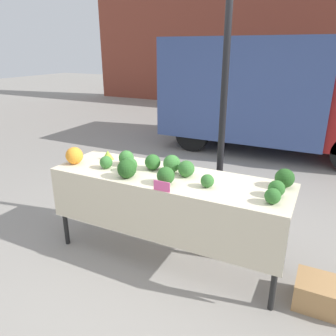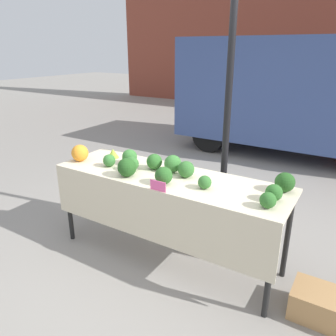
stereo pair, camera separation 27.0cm
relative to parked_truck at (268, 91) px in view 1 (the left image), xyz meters
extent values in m
plane|color=gray|center=(-0.10, -4.51, -1.21)|extent=(40.00, 40.00, 0.00)
cube|color=brown|center=(-0.10, 5.39, 2.22)|extent=(16.00, 0.60, 6.87)
cylinder|color=black|center=(0.22, -3.89, 0.12)|extent=(0.07, 0.07, 2.66)
cube|color=#384C84|center=(-0.42, 0.00, 0.07)|extent=(3.25, 2.17, 1.95)
cylinder|color=black|center=(-1.31, -0.89, -0.87)|extent=(0.69, 0.22, 0.69)
cylinder|color=black|center=(-1.31, 0.89, -0.87)|extent=(0.69, 0.22, 0.69)
cube|color=beige|center=(-0.10, -4.51, -0.33)|extent=(2.34, 0.71, 0.03)
cube|color=beige|center=(-0.10, -4.86, -0.59)|extent=(2.34, 0.01, 0.50)
cylinder|color=black|center=(-1.21, -4.81, -0.78)|extent=(0.05, 0.05, 0.87)
cylinder|color=black|center=(1.01, -4.81, -0.78)|extent=(0.05, 0.05, 0.87)
cylinder|color=black|center=(-1.21, -4.21, -0.78)|extent=(0.05, 0.05, 0.87)
cylinder|color=black|center=(1.01, -4.21, -0.78)|extent=(0.05, 0.05, 0.87)
sphere|color=orange|center=(-1.14, -4.63, -0.22)|extent=(0.18, 0.18, 0.18)
cone|color=#93B238|center=(-0.91, -4.36, -0.26)|extent=(0.13, 0.13, 0.10)
sphere|color=#2D6628|center=(-0.32, -4.42, -0.23)|extent=(0.16, 0.16, 0.16)
sphere|color=#23511E|center=(-0.42, -4.73, -0.22)|extent=(0.18, 0.18, 0.18)
sphere|color=#285B23|center=(-0.03, -4.70, -0.23)|extent=(0.16, 0.16, 0.16)
sphere|color=#336B2D|center=(0.33, -4.60, -0.25)|extent=(0.12, 0.12, 0.12)
sphere|color=#2D6628|center=(0.90, -4.68, -0.25)|extent=(0.13, 0.13, 0.13)
sphere|color=#387533|center=(-0.76, -4.60, -0.25)|extent=(0.13, 0.13, 0.13)
sphere|color=#387533|center=(-0.62, -4.43, -0.23)|extent=(0.16, 0.16, 0.16)
sphere|color=#23511E|center=(0.94, -4.30, -0.23)|extent=(0.17, 0.17, 0.17)
sphere|color=#387533|center=(-0.11, -4.39, -0.22)|extent=(0.17, 0.17, 0.17)
sphere|color=#2D6628|center=(0.91, -4.53, -0.24)|extent=(0.14, 0.14, 0.14)
sphere|color=#336B2D|center=(0.06, -4.45, -0.23)|extent=(0.16, 0.16, 0.16)
sphere|color=#336B2D|center=(-0.48, -4.58, -0.24)|extent=(0.14, 0.14, 0.14)
cube|color=#F45B9E|center=(0.01, -4.85, -0.26)|extent=(0.16, 0.01, 0.09)
cube|color=tan|center=(1.42, -4.58, -1.09)|extent=(0.52, 0.34, 0.24)
camera|label=1|loc=(1.20, -7.14, 0.85)|focal=35.00mm
camera|label=2|loc=(1.44, -7.01, 0.85)|focal=35.00mm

